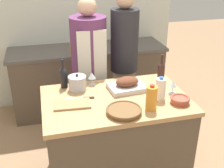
% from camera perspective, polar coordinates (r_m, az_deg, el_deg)
% --- Properties ---
extents(kitchen_island, '(1.26, 0.82, 0.88)m').
position_cam_1_polar(kitchen_island, '(2.67, 0.66, -11.20)').
color(kitchen_island, brown).
rests_on(kitchen_island, ground_plane).
extents(back_counter, '(2.05, 0.60, 0.88)m').
position_cam_1_polar(back_counter, '(3.89, -4.77, 1.15)').
color(back_counter, brown).
rests_on(back_counter, ground_plane).
extents(back_wall, '(2.55, 0.10, 2.55)m').
position_cam_1_polar(back_wall, '(3.96, -6.12, 14.25)').
color(back_wall, silver).
rests_on(back_wall, ground_plane).
extents(roasting_pan, '(0.35, 0.27, 0.12)m').
position_cam_1_polar(roasting_pan, '(2.57, 3.08, -0.17)').
color(roasting_pan, '#BCBCC1').
rests_on(roasting_pan, kitchen_island).
extents(wicker_basket, '(0.28, 0.28, 0.04)m').
position_cam_1_polar(wicker_basket, '(2.21, 2.56, -5.41)').
color(wicker_basket, brown).
rests_on(wicker_basket, kitchen_island).
extents(cutting_board, '(0.31, 0.19, 0.02)m').
position_cam_1_polar(cutting_board, '(2.35, -8.10, -4.09)').
color(cutting_board, '#AD7F51').
rests_on(cutting_board, kitchen_island).
extents(stock_pot, '(0.17, 0.17, 0.16)m').
position_cam_1_polar(stock_pot, '(2.58, -7.04, 0.22)').
color(stock_pot, '#B7B7BC').
rests_on(stock_pot, kitchen_island).
extents(mixing_bowl, '(0.16, 0.16, 0.06)m').
position_cam_1_polar(mixing_bowl, '(2.41, 13.65, -3.14)').
color(mixing_bowl, '#A84C38').
rests_on(mixing_bowl, kitchen_island).
extents(juice_jug, '(0.09, 0.09, 0.22)m').
position_cam_1_polar(juice_jug, '(2.25, 8.02, -2.86)').
color(juice_jug, orange).
rests_on(juice_jug, kitchen_island).
extents(milk_jug, '(0.09, 0.09, 0.21)m').
position_cam_1_polar(milk_jug, '(2.42, 9.83, -1.00)').
color(milk_jug, white).
rests_on(milk_jug, kitchen_island).
extents(wine_bottle_green, '(0.07, 0.07, 0.28)m').
position_cam_1_polar(wine_bottle_green, '(2.73, 9.96, 2.55)').
color(wine_bottle_green, '#381E19').
rests_on(wine_bottle_green, kitchen_island).
extents(wine_bottle_dark, '(0.07, 0.07, 0.28)m').
position_cam_1_polar(wine_bottle_dark, '(2.62, -9.80, 1.50)').
color(wine_bottle_dark, black).
rests_on(wine_bottle_dark, kitchen_island).
extents(wine_glass_left, '(0.07, 0.07, 0.12)m').
position_cam_1_polar(wine_glass_left, '(2.65, -4.11, 1.62)').
color(wine_glass_left, silver).
rests_on(wine_glass_left, kitchen_island).
extents(wine_glass_right, '(0.07, 0.07, 0.12)m').
position_cam_1_polar(wine_glass_right, '(2.55, 12.28, -0.05)').
color(wine_glass_right, silver).
rests_on(wine_glass_right, kitchen_island).
extents(knife_chef, '(0.25, 0.08, 0.01)m').
position_cam_1_polar(knife_chef, '(2.45, -6.32, -2.86)').
color(knife_chef, '#B7B7BC').
rests_on(knife_chef, kitchen_island).
extents(condiment_bottle_tall, '(0.07, 0.07, 0.20)m').
position_cam_1_polar(condiment_bottle_tall, '(3.78, 0.94, 9.18)').
color(condiment_bottle_tall, maroon).
rests_on(condiment_bottle_tall, back_counter).
extents(condiment_bottle_short, '(0.06, 0.06, 0.14)m').
position_cam_1_polar(condiment_bottle_short, '(3.55, -8.06, 7.34)').
color(condiment_bottle_short, '#B28E2D').
rests_on(condiment_bottle_short, back_counter).
extents(person_cook_aproned, '(0.38, 0.38, 1.63)m').
position_cam_1_polar(person_cook_aproned, '(3.04, -4.60, 3.39)').
color(person_cook_aproned, beige).
rests_on(person_cook_aproned, ground_plane).
extents(person_cook_guest, '(0.30, 0.30, 1.69)m').
position_cam_1_polar(person_cook_guest, '(3.16, 2.48, 5.22)').
color(person_cook_guest, beige).
rests_on(person_cook_guest, ground_plane).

